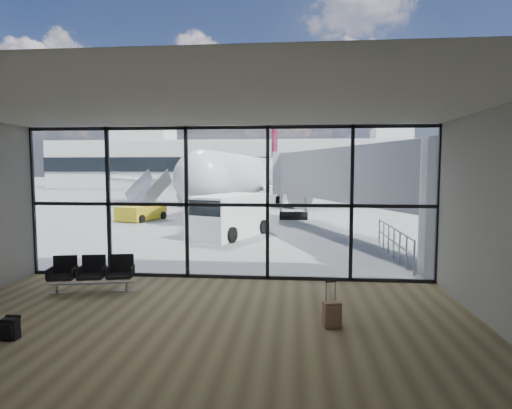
% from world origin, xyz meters
% --- Properties ---
extents(ground, '(220.00, 220.00, 0.00)m').
position_xyz_m(ground, '(0.00, 40.00, 0.00)').
color(ground, slate).
rests_on(ground, ground).
extents(lounge_shell, '(12.02, 8.01, 4.51)m').
position_xyz_m(lounge_shell, '(0.00, -4.80, 2.65)').
color(lounge_shell, brown).
rests_on(lounge_shell, ground).
extents(glass_curtain_wall, '(12.10, 0.12, 4.50)m').
position_xyz_m(glass_curtain_wall, '(0.00, 0.00, 2.25)').
color(glass_curtain_wall, white).
rests_on(glass_curtain_wall, ground).
extents(jet_bridge, '(8.00, 16.50, 4.33)m').
position_xyz_m(jet_bridge, '(4.90, 7.07, 2.76)').
color(jet_bridge, '#9D9FA2').
rests_on(jet_bridge, ground).
extents(apron_railing, '(0.06, 5.46, 1.11)m').
position_xyz_m(apron_railing, '(5.60, 3.50, 0.72)').
color(apron_railing, gray).
rests_on(apron_railing, ground).
extents(far_terminal, '(80.00, 12.20, 11.00)m').
position_xyz_m(far_terminal, '(-0.59, 61.97, 4.21)').
color(far_terminal, silver).
rests_on(far_terminal, ground).
extents(tree_0, '(4.95, 4.95, 7.12)m').
position_xyz_m(tree_0, '(-45.00, 72.00, 4.63)').
color(tree_0, '#382619').
rests_on(tree_0, ground).
extents(tree_1, '(5.61, 5.61, 8.07)m').
position_xyz_m(tree_1, '(-39.00, 72.00, 5.25)').
color(tree_1, '#382619').
rests_on(tree_1, ground).
extents(tree_2, '(6.27, 6.27, 9.03)m').
position_xyz_m(tree_2, '(-33.00, 72.00, 5.88)').
color(tree_2, '#382619').
rests_on(tree_2, ground).
extents(tree_3, '(4.95, 4.95, 7.12)m').
position_xyz_m(tree_3, '(-27.00, 72.00, 4.63)').
color(tree_3, '#382619').
rests_on(tree_3, ground).
extents(tree_4, '(5.61, 5.61, 8.07)m').
position_xyz_m(tree_4, '(-21.00, 72.00, 5.25)').
color(tree_4, '#382619').
rests_on(tree_4, ground).
extents(tree_5, '(6.27, 6.27, 9.03)m').
position_xyz_m(tree_5, '(-15.00, 72.00, 5.88)').
color(tree_5, '#382619').
rests_on(tree_5, ground).
extents(seating_row, '(2.16, 1.01, 0.96)m').
position_xyz_m(seating_row, '(-3.35, -1.65, 0.53)').
color(seating_row, gray).
rests_on(seating_row, ground).
extents(backpack, '(0.31, 0.28, 0.46)m').
position_xyz_m(backpack, '(-3.39, -4.92, 0.22)').
color(backpack, black).
rests_on(backpack, ground).
extents(suitcase, '(0.39, 0.32, 0.95)m').
position_xyz_m(suitcase, '(2.76, -3.76, 0.29)').
color(suitcase, '#836049').
rests_on(suitcase, ground).
extents(airliner, '(29.11, 33.80, 8.71)m').
position_xyz_m(airliner, '(-1.94, 26.47, 2.65)').
color(airliner, silver).
rests_on(airliner, ground).
extents(service_van, '(3.66, 5.03, 2.01)m').
position_xyz_m(service_van, '(-1.18, 7.84, 1.03)').
color(service_van, white).
rests_on(service_van, ground).
extents(belt_loader, '(2.37, 4.18, 1.83)m').
position_xyz_m(belt_loader, '(-3.40, 23.03, 0.61)').
color(belt_loader, black).
rests_on(belt_loader, ground).
extents(mobile_stairs, '(2.74, 3.98, 2.56)m').
position_xyz_m(mobile_stairs, '(-7.75, 14.04, 0.62)').
color(mobile_stairs, gold).
rests_on(mobile_stairs, ground).
extents(traffic_cone_a, '(0.46, 0.46, 0.66)m').
position_xyz_m(traffic_cone_a, '(-1.32, 13.29, 0.32)').
color(traffic_cone_a, orange).
rests_on(traffic_cone_a, ground).
extents(traffic_cone_b, '(0.40, 0.40, 0.58)m').
position_xyz_m(traffic_cone_b, '(-2.03, 11.45, 0.27)').
color(traffic_cone_b, orange).
rests_on(traffic_cone_b, ground).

